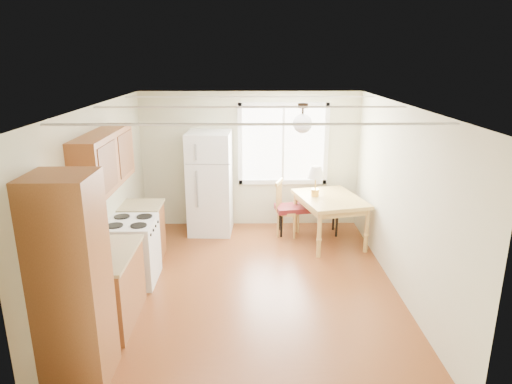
{
  "coord_description": "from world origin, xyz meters",
  "views": [
    {
      "loc": [
        -0.02,
        -5.75,
        3.1
      ],
      "look_at": [
        0.08,
        0.76,
        1.15
      ],
      "focal_mm": 32.0,
      "sensor_mm": 36.0,
      "label": 1
    }
  ],
  "objects_px": {
    "bench": "(308,208)",
    "chair": "(283,204)",
    "dining_table": "(330,203)",
    "refrigerator": "(210,183)"
  },
  "relations": [
    {
      "from": "bench",
      "to": "chair",
      "type": "height_order",
      "value": "chair"
    },
    {
      "from": "refrigerator",
      "to": "bench",
      "type": "bearing_deg",
      "value": -1.78
    },
    {
      "from": "bench",
      "to": "dining_table",
      "type": "bearing_deg",
      "value": -59.8
    },
    {
      "from": "refrigerator",
      "to": "dining_table",
      "type": "distance_m",
      "value": 2.15
    },
    {
      "from": "dining_table",
      "to": "chair",
      "type": "distance_m",
      "value": 0.84
    },
    {
      "from": "bench",
      "to": "chair",
      "type": "distance_m",
      "value": 0.46
    },
    {
      "from": "refrigerator",
      "to": "bench",
      "type": "distance_m",
      "value": 1.82
    },
    {
      "from": "chair",
      "to": "refrigerator",
      "type": "bearing_deg",
      "value": -169.23
    },
    {
      "from": "bench",
      "to": "dining_table",
      "type": "xyz_separation_m",
      "value": [
        0.31,
        -0.38,
        0.22
      ]
    },
    {
      "from": "dining_table",
      "to": "bench",
      "type": "bearing_deg",
      "value": 115.86
    }
  ]
}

